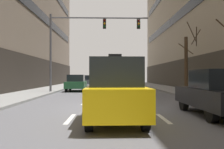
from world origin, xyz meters
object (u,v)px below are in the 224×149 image
(traffic_signal_0, at_px, (84,35))
(street_tree_1, at_px, (187,62))
(taxi_driving_3, at_px, (115,91))
(car_driving_1, at_px, (76,83))
(car_driving_2, at_px, (111,85))
(car_parked_1, at_px, (218,93))
(car_driving_4, at_px, (88,81))
(taxi_driving_0, at_px, (111,84))

(traffic_signal_0, xyz_separation_m, street_tree_1, (8.57, -1.30, -2.41))
(taxi_driving_3, bearing_deg, car_driving_1, 101.38)
(car_driving_1, height_order, car_driving_2, car_driving_2)
(taxi_driving_3, bearing_deg, traffic_signal_0, 99.46)
(car_driving_1, xyz_separation_m, car_parked_1, (7.13, -15.01, 0.05))
(car_driving_2, xyz_separation_m, taxi_driving_3, (-0.01, -9.57, 0.15))
(taxi_driving_3, xyz_separation_m, car_driving_4, (-3.07, 28.01, -0.21))
(car_driving_2, xyz_separation_m, traffic_signal_0, (-2.26, 3.93, 4.17))
(car_parked_1, bearing_deg, taxi_driving_0, 105.22)
(car_driving_1, distance_m, street_tree_1, 10.53)
(car_driving_1, bearing_deg, traffic_signal_0, -69.39)
(traffic_signal_0, bearing_deg, car_driving_2, -60.18)
(car_parked_1, bearing_deg, taxi_driving_3, -163.20)
(taxi_driving_0, relative_size, car_driving_2, 0.91)
(taxi_driving_3, relative_size, car_driving_4, 0.96)
(taxi_driving_0, xyz_separation_m, car_driving_1, (-3.41, 1.33, 0.01))
(traffic_signal_0, relative_size, street_tree_1, 1.52)
(car_parked_1, relative_size, street_tree_1, 0.81)
(traffic_signal_0, distance_m, street_tree_1, 9.00)
(car_driving_4, bearing_deg, car_driving_2, -80.53)
(car_driving_1, relative_size, traffic_signal_0, 0.50)
(street_tree_1, bearing_deg, taxi_driving_3, -117.37)
(car_driving_2, bearing_deg, car_driving_1, 116.26)
(car_parked_1, bearing_deg, street_tree_1, 77.51)
(car_driving_2, xyz_separation_m, street_tree_1, (6.31, 2.64, 1.76))
(taxi_driving_3, bearing_deg, car_driving_2, 89.97)
(taxi_driving_0, relative_size, car_driving_1, 0.99)
(taxi_driving_0, xyz_separation_m, car_driving_4, (-3.22, 13.16, 0.01))
(taxi_driving_3, height_order, car_driving_4, taxi_driving_3)
(street_tree_1, bearing_deg, traffic_signal_0, 171.38)
(taxi_driving_0, height_order, car_driving_1, taxi_driving_0)
(taxi_driving_0, height_order, traffic_signal_0, traffic_signal_0)
(car_driving_1, xyz_separation_m, taxi_driving_3, (3.26, -16.18, 0.21))
(car_driving_2, relative_size, car_parked_1, 1.03)
(taxi_driving_3, bearing_deg, taxi_driving_0, 89.41)
(taxi_driving_0, bearing_deg, car_driving_4, 103.76)
(car_parked_1, xyz_separation_m, traffic_signal_0, (-6.13, 12.34, 4.18))
(taxi_driving_0, distance_m, street_tree_1, 6.96)
(car_driving_2, distance_m, car_parked_1, 9.25)
(traffic_signal_0, bearing_deg, taxi_driving_0, 29.24)
(car_parked_1, bearing_deg, car_driving_1, 115.41)
(car_driving_1, xyz_separation_m, car_driving_4, (0.19, 11.83, -0.00))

